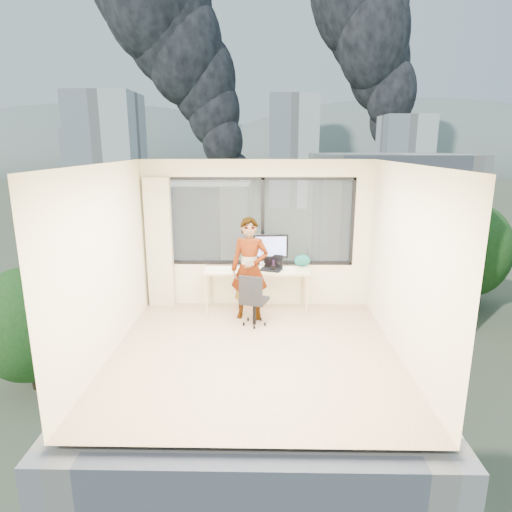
{
  "coord_description": "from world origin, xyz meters",
  "views": [
    {
      "loc": [
        0.12,
        -5.63,
        2.83
      ],
      "look_at": [
        0.0,
        1.0,
        1.15
      ],
      "focal_mm": 30.76,
      "sensor_mm": 36.0,
      "label": 1
    }
  ],
  "objects_px": {
    "desk": "(257,290)",
    "game_console": "(269,263)",
    "chair": "(254,299)",
    "laptop": "(271,264)",
    "monitor": "(271,251)",
    "handbag": "(302,260)",
    "person": "(250,269)"
  },
  "relations": [
    {
      "from": "desk",
      "to": "game_console",
      "type": "relative_size",
      "value": 5.25
    },
    {
      "from": "chair",
      "to": "laptop",
      "type": "bearing_deg",
      "value": 82.63
    },
    {
      "from": "desk",
      "to": "game_console",
      "type": "xyz_separation_m",
      "value": [
        0.22,
        0.25,
        0.42
      ]
    },
    {
      "from": "chair",
      "to": "monitor",
      "type": "relative_size",
      "value": 1.47
    },
    {
      "from": "game_console",
      "to": "handbag",
      "type": "xyz_separation_m",
      "value": [
        0.58,
        -0.05,
        0.07
      ]
    },
    {
      "from": "chair",
      "to": "game_console",
      "type": "height_order",
      "value": "chair"
    },
    {
      "from": "monitor",
      "to": "game_console",
      "type": "bearing_deg",
      "value": 92.07
    },
    {
      "from": "person",
      "to": "handbag",
      "type": "xyz_separation_m",
      "value": [
        0.91,
        0.54,
        0.01
      ]
    },
    {
      "from": "chair",
      "to": "laptop",
      "type": "distance_m",
      "value": 0.78
    },
    {
      "from": "laptop",
      "to": "chair",
      "type": "bearing_deg",
      "value": -95.09
    },
    {
      "from": "game_console",
      "to": "laptop",
      "type": "bearing_deg",
      "value": -91.71
    },
    {
      "from": "chair",
      "to": "monitor",
      "type": "height_order",
      "value": "monitor"
    },
    {
      "from": "person",
      "to": "game_console",
      "type": "height_order",
      "value": "person"
    },
    {
      "from": "desk",
      "to": "game_console",
      "type": "distance_m",
      "value": 0.53
    },
    {
      "from": "person",
      "to": "game_console",
      "type": "distance_m",
      "value": 0.69
    },
    {
      "from": "desk",
      "to": "laptop",
      "type": "relative_size",
      "value": 4.86
    },
    {
      "from": "person",
      "to": "handbag",
      "type": "relative_size",
      "value": 6.03
    },
    {
      "from": "laptop",
      "to": "handbag",
      "type": "distance_m",
      "value": 0.61
    },
    {
      "from": "monitor",
      "to": "chair",
      "type": "bearing_deg",
      "value": -113.5
    },
    {
      "from": "game_console",
      "to": "handbag",
      "type": "bearing_deg",
      "value": -11.86
    },
    {
      "from": "game_console",
      "to": "laptop",
      "type": "xyz_separation_m",
      "value": [
        0.03,
        -0.3,
        0.07
      ]
    },
    {
      "from": "desk",
      "to": "game_console",
      "type": "bearing_deg",
      "value": 48.01
    },
    {
      "from": "handbag",
      "to": "game_console",
      "type": "bearing_deg",
      "value": 168.1
    },
    {
      "from": "laptop",
      "to": "monitor",
      "type": "bearing_deg",
      "value": 113.31
    },
    {
      "from": "monitor",
      "to": "desk",
      "type": "bearing_deg",
      "value": -163.57
    },
    {
      "from": "desk",
      "to": "person",
      "type": "xyz_separation_m",
      "value": [
        -0.11,
        -0.35,
        0.48
      ]
    },
    {
      "from": "chair",
      "to": "monitor",
      "type": "bearing_deg",
      "value": 87.7
    },
    {
      "from": "monitor",
      "to": "laptop",
      "type": "bearing_deg",
      "value": -90.17
    },
    {
      "from": "monitor",
      "to": "handbag",
      "type": "xyz_separation_m",
      "value": [
        0.56,
        0.1,
        -0.19
      ]
    },
    {
      "from": "desk",
      "to": "game_console",
      "type": "height_order",
      "value": "game_console"
    },
    {
      "from": "monitor",
      "to": "game_console",
      "type": "xyz_separation_m",
      "value": [
        -0.02,
        0.16,
        -0.26
      ]
    },
    {
      "from": "desk",
      "to": "monitor",
      "type": "height_order",
      "value": "monitor"
    }
  ]
}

